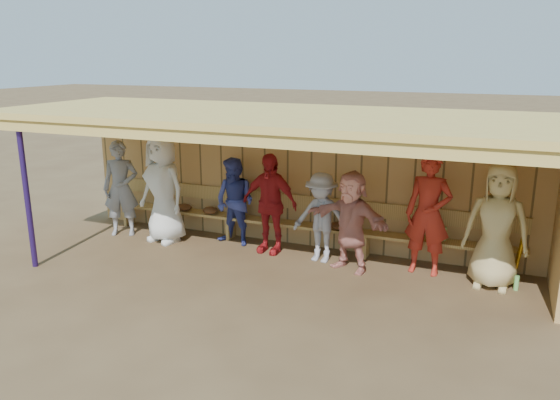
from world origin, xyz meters
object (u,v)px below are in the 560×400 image
object	(u,v)px
player_a	(121,188)
player_f	(351,221)
player_b	(163,189)
player_c	(235,202)
player_h	(497,227)
player_g	(428,214)
player_d	(269,203)
player_e	(321,218)
bench	(296,218)

from	to	relation	value
player_a	player_f	xyz separation A→B (m)	(4.48, -0.08, -0.10)
player_b	player_c	xyz separation A→B (m)	(1.29, 0.32, -0.20)
player_a	player_h	bearing A→B (deg)	-23.72
player_c	player_g	size ratio (longest dim) A/B	0.83
player_d	player_e	distance (m)	0.98
player_d	player_e	size ratio (longest dim) A/B	1.16
player_b	player_g	size ratio (longest dim) A/B	1.03
player_c	player_f	xyz separation A→B (m)	(2.24, -0.39, 0.01)
player_e	player_h	xyz separation A→B (m)	(2.67, -0.04, 0.18)
player_a	player_b	distance (m)	0.95
player_c	player_e	distance (m)	1.70
player_a	player_f	world-z (taller)	player_a
player_d	player_h	size ratio (longest dim) A/B	0.93
player_e	player_g	size ratio (longest dim) A/B	0.78
player_d	player_h	distance (m)	3.64
player_g	player_f	bearing A→B (deg)	-160.66
player_h	bench	world-z (taller)	player_h
player_a	bench	size ratio (longest dim) A/B	0.24
player_d	player_e	bearing A→B (deg)	-0.02
bench	player_g	bearing A→B (deg)	-9.05
player_d	player_f	bearing A→B (deg)	-4.74
player_g	player_h	xyz separation A→B (m)	(0.99, -0.19, -0.03)
player_g	bench	xyz separation A→B (m)	(-2.31, 0.37, -0.43)
player_f	player_g	xyz separation A→B (m)	(1.13, 0.32, 0.15)
player_a	player_c	size ratio (longest dim) A/B	1.14
player_a	player_g	world-z (taller)	player_g
player_g	player_h	distance (m)	1.01
player_c	bench	bearing A→B (deg)	26.20
player_a	player_h	world-z (taller)	player_h
player_d	player_g	bearing A→B (deg)	6.56
player_f	player_g	world-z (taller)	player_g
player_c	player_d	world-z (taller)	player_d
player_f	player_h	bearing A→B (deg)	24.12
player_d	bench	bearing A→B (deg)	56.65
player_a	player_b	bearing A→B (deg)	-25.03
player_d	player_f	xyz separation A→B (m)	(1.51, -0.27, -0.06)
player_b	player_h	xyz separation A→B (m)	(5.65, 0.07, -0.06)
player_b	player_g	world-z (taller)	player_b
player_b	player_h	size ratio (longest dim) A/B	1.06
player_b	bench	distance (m)	2.48
player_a	bench	world-z (taller)	player_a
player_e	bench	distance (m)	0.84
player_g	player_h	bearing A→B (deg)	-7.24
player_c	player_h	world-z (taller)	player_h
player_b	player_h	distance (m)	5.65
player_e	bench	xyz separation A→B (m)	(-0.63, 0.51, -0.22)
player_f	player_h	xyz separation A→B (m)	(2.12, 0.14, 0.13)
player_g	bench	bearing A→B (deg)	174.36
player_b	player_h	world-z (taller)	player_b
player_c	player_b	bearing A→B (deg)	-156.01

